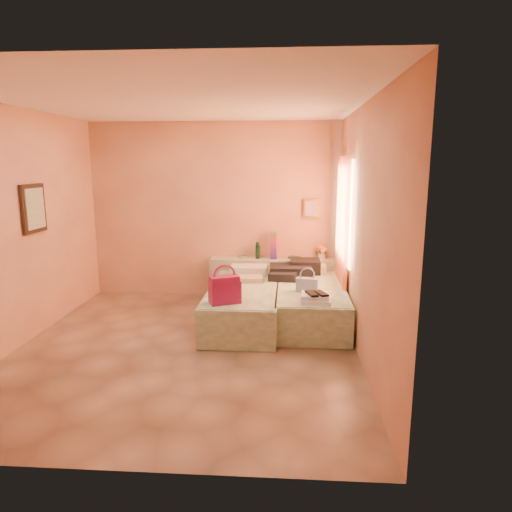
% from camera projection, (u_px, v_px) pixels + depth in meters
% --- Properties ---
extents(ground, '(4.50, 4.50, 0.00)m').
position_uv_depth(ground, '(187.00, 347.00, 5.44)').
color(ground, tan).
rests_on(ground, ground).
extents(room_walls, '(4.02, 4.51, 2.81)m').
position_uv_depth(room_walls, '(209.00, 193.00, 5.63)').
color(room_walls, '#E4AC7A').
rests_on(room_walls, ground).
extents(headboard_ledge, '(2.05, 0.30, 0.65)m').
position_uv_depth(headboard_ledge, '(274.00, 278.00, 7.37)').
color(headboard_ledge, '#AFB997').
rests_on(headboard_ledge, ground).
extents(bed_left, '(0.91, 2.01, 0.50)m').
position_uv_depth(bed_left, '(244.00, 305.00, 6.24)').
color(bed_left, beige).
rests_on(bed_left, ground).
extents(bed_right, '(0.91, 2.01, 0.50)m').
position_uv_depth(bed_right, '(310.00, 303.00, 6.32)').
color(bed_right, beige).
rests_on(bed_right, ground).
extents(water_bottle, '(0.09, 0.09, 0.26)m').
position_uv_depth(water_bottle, '(258.00, 251.00, 7.30)').
color(water_bottle, '#153C27').
rests_on(water_bottle, headboard_ledge).
extents(rainbow_box, '(0.11, 0.11, 0.43)m').
position_uv_depth(rainbow_box, '(274.00, 245.00, 7.26)').
color(rainbow_box, '#A6144F').
rests_on(rainbow_box, headboard_ledge).
extents(small_dish, '(0.14, 0.14, 0.03)m').
position_uv_depth(small_dish, '(242.00, 256.00, 7.41)').
color(small_dish, '#47835C').
rests_on(small_dish, headboard_ledge).
extents(green_book, '(0.21, 0.19, 0.03)m').
position_uv_depth(green_book, '(294.00, 257.00, 7.34)').
color(green_book, '#25452A').
rests_on(green_book, headboard_ledge).
extents(flower_vase, '(0.25, 0.25, 0.25)m').
position_uv_depth(flower_vase, '(321.00, 251.00, 7.26)').
color(flower_vase, silver).
rests_on(flower_vase, headboard_ledge).
extents(magenta_handbag, '(0.41, 0.33, 0.34)m').
position_uv_depth(magenta_handbag, '(225.00, 289.00, 5.45)').
color(magenta_handbag, '#A6144F').
rests_on(magenta_handbag, bed_left).
extents(khaki_garment, '(0.39, 0.32, 0.06)m').
position_uv_depth(khaki_garment, '(250.00, 279.00, 6.52)').
color(khaki_garment, tan).
rests_on(khaki_garment, bed_left).
extents(clothes_pile, '(0.68, 0.68, 0.20)m').
position_uv_depth(clothes_pile, '(294.00, 269.00, 6.79)').
color(clothes_pile, black).
rests_on(clothes_pile, bed_right).
extents(blue_handbag, '(0.30, 0.17, 0.18)m').
position_uv_depth(blue_handbag, '(307.00, 285.00, 5.95)').
color(blue_handbag, '#435BA1').
rests_on(blue_handbag, bed_right).
extents(towel_stack, '(0.38, 0.34, 0.10)m').
position_uv_depth(towel_stack, '(317.00, 298.00, 5.51)').
color(towel_stack, white).
rests_on(towel_stack, bed_right).
extents(sandal_pair, '(0.25, 0.29, 0.03)m').
position_uv_depth(sandal_pair, '(316.00, 294.00, 5.48)').
color(sandal_pair, black).
rests_on(sandal_pair, towel_stack).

